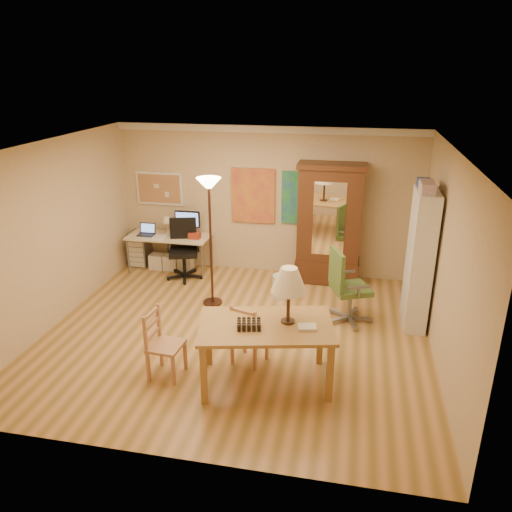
% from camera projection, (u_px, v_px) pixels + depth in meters
% --- Properties ---
extents(floor, '(5.50, 5.50, 0.00)m').
position_uv_depth(floor, '(236.00, 335.00, 7.27)').
color(floor, olive).
rests_on(floor, ground).
extents(crown_molding, '(5.50, 0.08, 0.12)m').
position_uv_depth(crown_molding, '(267.00, 129.00, 8.57)').
color(crown_molding, white).
rests_on(crown_molding, floor).
extents(corkboard, '(0.90, 0.04, 0.62)m').
position_uv_depth(corkboard, '(159.00, 189.00, 9.37)').
color(corkboard, '#AC7C51').
rests_on(corkboard, floor).
extents(art_panel_left, '(0.80, 0.04, 1.00)m').
position_uv_depth(art_panel_left, '(253.00, 196.00, 9.05)').
color(art_panel_left, gold).
rests_on(art_panel_left, floor).
extents(art_panel_right, '(0.75, 0.04, 0.95)m').
position_uv_depth(art_panel_right, '(303.00, 198.00, 8.88)').
color(art_panel_right, '#265F98').
rests_on(art_panel_right, floor).
extents(dining_table, '(1.76, 1.28, 1.50)m').
position_uv_depth(dining_table, '(274.00, 312.00, 5.88)').
color(dining_table, olive).
rests_on(dining_table, floor).
extents(ladder_chair_back, '(0.49, 0.48, 0.85)m').
position_uv_depth(ladder_chair_back, '(249.00, 336.00, 6.45)').
color(ladder_chair_back, '#B57952').
rests_on(ladder_chair_back, floor).
extents(ladder_chair_left, '(0.43, 0.44, 0.89)m').
position_uv_depth(ladder_chair_left, '(164.00, 346.00, 6.18)').
color(ladder_chair_left, '#B57952').
rests_on(ladder_chair_left, floor).
extents(torchiere_lamp, '(0.38, 0.38, 2.09)m').
position_uv_depth(torchiere_lamp, '(209.00, 205.00, 7.62)').
color(torchiere_lamp, '#391F16').
rests_on(torchiere_lamp, floor).
extents(computer_desk, '(1.52, 0.67, 1.15)m').
position_uv_depth(computer_desk, '(172.00, 249.00, 9.41)').
color(computer_desk, beige).
rests_on(computer_desk, floor).
extents(office_chair_black, '(0.67, 0.67, 1.09)m').
position_uv_depth(office_chair_black, '(184.00, 263.00, 9.13)').
color(office_chair_black, black).
rests_on(office_chair_black, floor).
extents(office_chair_green, '(0.71, 0.71, 1.16)m').
position_uv_depth(office_chair_green, '(347.00, 303.00, 7.54)').
color(office_chair_green, slate).
rests_on(office_chair_green, floor).
extents(drawer_cart, '(0.34, 0.41, 0.68)m').
position_uv_depth(drawer_cart, '(140.00, 248.00, 9.69)').
color(drawer_cart, slate).
rests_on(drawer_cart, floor).
extents(armoire, '(1.16, 0.55, 2.13)m').
position_uv_depth(armoire, '(329.00, 232.00, 8.77)').
color(armoire, '#3D2710').
rests_on(armoire, floor).
extents(bookshelf, '(0.31, 0.82, 2.05)m').
position_uv_depth(bookshelf, '(419.00, 260.00, 7.25)').
color(bookshelf, white).
rests_on(bookshelf, floor).
extents(wastebin, '(0.31, 0.31, 0.39)m').
position_uv_depth(wastebin, '(282.00, 286.00, 8.38)').
color(wastebin, silver).
rests_on(wastebin, floor).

